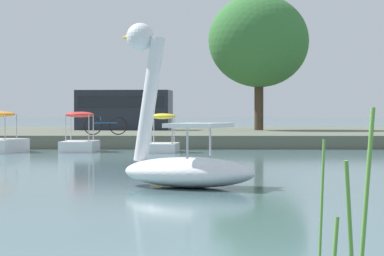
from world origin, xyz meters
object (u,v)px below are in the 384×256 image
(tree_broadleaf_right, at_px, (259,41))
(bicycle_parked, at_px, (105,126))
(swan_boat, at_px, (183,155))
(pedal_boat_yellow, at_px, (163,141))
(parked_van, at_px, (124,108))
(pedal_boat_red, at_px, (80,139))

(tree_broadleaf_right, relative_size, bicycle_parked, 4.01)
(swan_boat, xyz_separation_m, tree_broadleaf_right, (3.11, 24.08, 4.27))
(pedal_boat_yellow, height_order, bicycle_parked, pedal_boat_yellow)
(bicycle_parked, height_order, parked_van, parked_van)
(swan_boat, distance_m, tree_broadleaf_right, 24.65)
(tree_broadleaf_right, height_order, bicycle_parked, tree_broadleaf_right)
(pedal_boat_red, distance_m, bicycle_parked, 2.93)
(swan_boat, distance_m, pedal_boat_yellow, 12.73)
(pedal_boat_yellow, height_order, tree_broadleaf_right, tree_broadleaf_right)
(pedal_boat_red, distance_m, parked_van, 11.46)
(pedal_boat_yellow, xyz_separation_m, bicycle_parked, (-2.39, 3.23, 0.47))
(pedal_boat_red, height_order, tree_broadleaf_right, tree_broadleaf_right)
(pedal_boat_yellow, xyz_separation_m, parked_van, (-2.50, 11.78, 1.17))
(swan_boat, bearing_deg, bicycle_parked, 102.07)
(pedal_boat_red, bearing_deg, swan_boat, -73.14)
(swan_boat, bearing_deg, pedal_boat_yellow, 94.59)
(pedal_boat_yellow, bearing_deg, parked_van, 101.99)
(swan_boat, distance_m, parked_van, 24.75)
(swan_boat, xyz_separation_m, parked_van, (-3.52, 24.48, 0.98))
(bicycle_parked, bearing_deg, tree_broadleaf_right, 51.39)
(swan_boat, xyz_separation_m, pedal_boat_yellow, (-1.02, 12.69, -0.19))
(parked_van, bearing_deg, tree_broadleaf_right, -3.43)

